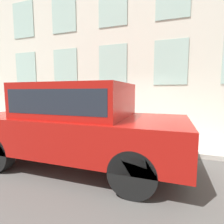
# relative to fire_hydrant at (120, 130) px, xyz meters

# --- Properties ---
(ground_plane) EXTENTS (80.00, 80.00, 0.00)m
(ground_plane) POSITION_rel_fire_hydrant_xyz_m (-0.50, -0.30, -0.50)
(ground_plane) COLOR #514F4C
(sidewalk) EXTENTS (2.27, 60.00, 0.13)m
(sidewalk) POSITION_rel_fire_hydrant_xyz_m (0.64, -0.30, -0.44)
(sidewalk) COLOR #B2ADA3
(sidewalk) RESTS_ON ground_plane
(fire_hydrant) EXTENTS (0.32, 0.44, 0.73)m
(fire_hydrant) POSITION_rel_fire_hydrant_xyz_m (0.00, 0.00, 0.00)
(fire_hydrant) COLOR gray
(fire_hydrant) RESTS_ON sidewalk
(person) EXTENTS (0.28, 0.18, 1.14)m
(person) POSITION_rel_fire_hydrant_xyz_m (0.52, 0.76, 0.31)
(person) COLOR navy
(person) RESTS_ON sidewalk
(parked_car_red_near) EXTENTS (2.05, 4.88, 1.92)m
(parked_car_red_near) POSITION_rel_fire_hydrant_xyz_m (-1.79, 0.53, 0.56)
(parked_car_red_near) COLOR black
(parked_car_red_near) RESTS_ON ground_plane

